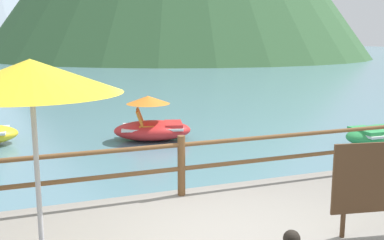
% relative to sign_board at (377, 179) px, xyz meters
% --- Properties ---
extents(ground_plane, '(200.00, 200.00, 0.00)m').
position_rel_sign_board_xyz_m(ground_plane, '(-1.77, 40.64, -1.13)').
color(ground_plane, slate).
extents(dock_railing, '(23.92, 0.12, 0.95)m').
position_rel_sign_board_xyz_m(dock_railing, '(-1.77, 2.19, -0.14)').
color(dock_railing, brown).
rests_on(dock_railing, promenade_dock).
extents(sign_board, '(1.17, 0.25, 1.19)m').
position_rel_sign_board_xyz_m(sign_board, '(0.00, 0.00, 0.00)').
color(sign_board, beige).
rests_on(sign_board, promenade_dock).
extents(beach_umbrella, '(1.70, 1.70, 2.24)m').
position_rel_sign_board_xyz_m(beach_umbrella, '(-3.91, 0.28, 1.32)').
color(beach_umbrella, '#B2B2B7').
rests_on(beach_umbrella, promenade_dock).
extents(pedal_boat_3, '(2.40, 1.77, 1.24)m').
position_rel_sign_board_xyz_m(pedal_boat_3, '(-0.71, 7.73, -0.71)').
color(pedal_boat_3, red).
rests_on(pedal_boat_3, ground).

